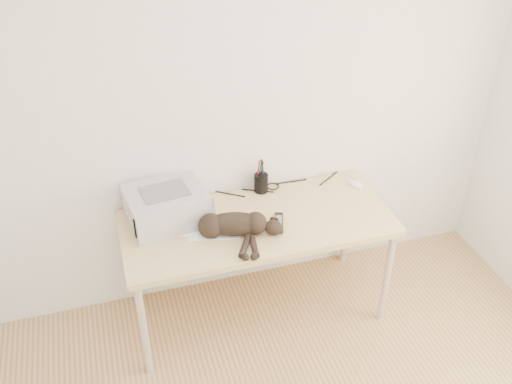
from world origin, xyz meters
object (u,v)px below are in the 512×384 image
object	(u,v)px
pen_cup	(261,183)
desk	(253,229)
printer	(166,206)
mug	(197,197)
cat	(231,226)
mouse	(356,183)

from	to	relation	value
pen_cup	desk	bearing A→B (deg)	-119.18
printer	mug	world-z (taller)	printer
desk	pen_cup	xyz separation A→B (m)	(0.11, 0.20, 0.20)
printer	cat	bearing A→B (deg)	-37.51
cat	mug	distance (m)	0.39
pen_cup	mug	bearing A→B (deg)	-178.63
printer	cat	distance (m)	0.41
desk	printer	world-z (taller)	printer
cat	pen_cup	distance (m)	0.48
desk	pen_cup	size ratio (longest dim) A/B	7.09
cat	mouse	size ratio (longest dim) A/B	5.13
cat	mug	world-z (taller)	cat
mouse	pen_cup	bearing A→B (deg)	150.95
mouse	cat	bearing A→B (deg)	178.07
printer	cat	xyz separation A→B (m)	(0.33, -0.25, -0.04)
pen_cup	mouse	bearing A→B (deg)	-10.66
desk	cat	world-z (taller)	cat
mug	mouse	world-z (taller)	mug
desk	pen_cup	world-z (taller)	pen_cup
desk	mug	distance (m)	0.40
mug	pen_cup	size ratio (longest dim) A/B	0.42
printer	mouse	xyz separation A→B (m)	(1.23, 0.02, -0.08)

